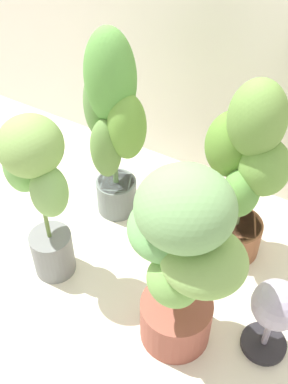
# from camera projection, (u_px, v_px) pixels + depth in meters

# --- Properties ---
(ground_plane) EXTENTS (8.00, 8.00, 0.00)m
(ground_plane) POSITION_uv_depth(u_px,v_px,m) (134.00, 281.00, 2.07)
(ground_plane) COLOR silver
(ground_plane) RESTS_ON ground
(potted_plant_front_right) EXTENTS (0.52, 0.40, 0.85)m
(potted_plant_front_right) POSITION_uv_depth(u_px,v_px,m) (182.00, 256.00, 1.54)
(potted_plant_front_right) COLOR #984E3F
(potted_plant_front_right) RESTS_ON ground
(potted_plant_back_right) EXTENTS (0.41, 0.33, 0.89)m
(potted_plant_back_right) POSITION_uv_depth(u_px,v_px,m) (245.00, 167.00, 1.87)
(potted_plant_back_right) COLOR #925839
(potted_plant_back_right) RESTS_ON ground
(potted_plant_back_left) EXTENTS (0.39, 0.29, 0.97)m
(potted_plant_back_left) POSITION_uv_depth(u_px,v_px,m) (112.00, 120.00, 2.02)
(potted_plant_back_left) COLOR slate
(potted_plant_back_left) RESTS_ON ground
(potted_plant_front_left) EXTENTS (0.38, 0.33, 0.82)m
(potted_plant_front_left) POSITION_uv_depth(u_px,v_px,m) (38.00, 186.00, 1.78)
(potted_plant_front_left) COLOR slate
(potted_plant_front_left) RESTS_ON ground
(floor_fan) EXTENTS (0.26, 0.26, 0.38)m
(floor_fan) POSITION_uv_depth(u_px,v_px,m) (275.00, 311.00, 1.67)
(floor_fan) COLOR #252329
(floor_fan) RESTS_ON ground
(nutrient_bottle) EXTENTS (0.09, 0.09, 0.20)m
(nutrient_bottle) POSITION_uv_depth(u_px,v_px,m) (182.00, 266.00, 2.02)
(nutrient_bottle) COLOR white
(nutrient_bottle) RESTS_ON ground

